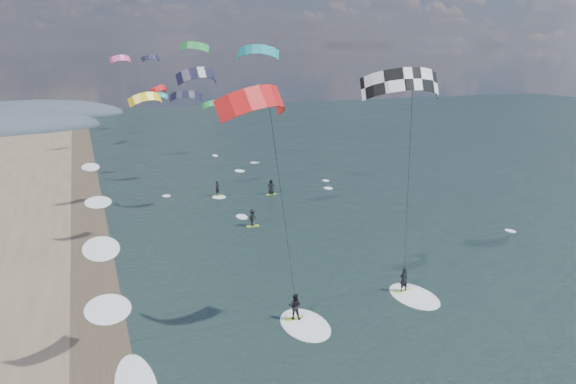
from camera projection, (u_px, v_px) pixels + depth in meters
name	position (u px, v px, depth m)	size (l,w,h in m)	color
wet_sand_strip	(101.00, 352.00, 28.74)	(3.00, 240.00, 0.00)	#382D23
kitesurfer_near_a	(413.00, 137.00, 27.63)	(7.59, 8.38, 14.78)	#91CB23
kitesurfer_near_b	(282.00, 188.00, 25.35)	(6.94, 8.79, 14.29)	#91CB23
far_kitesurfers	(253.00, 200.00, 53.98)	(6.54, 11.91, 1.62)	#91CB23
bg_kite_field	(177.00, 76.00, 70.05)	(15.08, 66.44, 9.53)	teal
shoreline_surf	(118.00, 309.00, 33.46)	(2.40, 79.40, 0.11)	white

